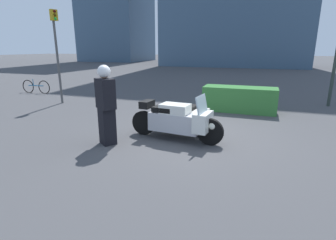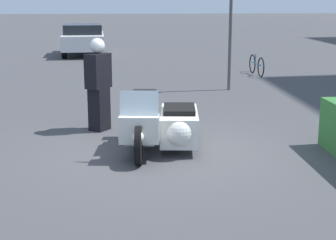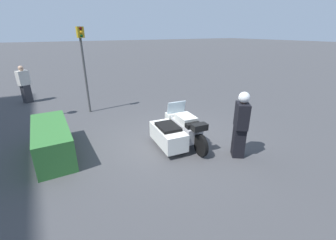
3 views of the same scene
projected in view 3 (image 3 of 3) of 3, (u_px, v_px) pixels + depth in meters
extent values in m
plane|color=#424244|center=(170.00, 141.00, 7.15)|extent=(160.00, 160.00, 0.00)
cylinder|color=black|center=(173.00, 123.00, 7.70)|extent=(0.64, 0.16, 0.63)
cylinder|color=black|center=(201.00, 145.00, 6.20)|extent=(0.64, 0.16, 0.63)
cylinder|color=black|center=(169.00, 141.00, 6.59)|extent=(0.50, 0.15, 0.49)
cube|color=#B7B7BC|center=(186.00, 129.00, 6.90)|extent=(1.29, 0.59, 0.45)
cube|color=silver|center=(186.00, 119.00, 6.78)|extent=(0.72, 0.51, 0.24)
cube|color=black|center=(191.00, 123.00, 6.55)|extent=(0.54, 0.50, 0.12)
cube|color=silver|center=(176.00, 119.00, 7.47)|extent=(0.38, 0.67, 0.44)
cube|color=silver|center=(176.00, 107.00, 7.28)|extent=(0.17, 0.63, 0.40)
sphere|color=white|center=(173.00, 118.00, 7.69)|extent=(0.18, 0.18, 0.18)
cube|color=silver|center=(168.00, 136.00, 6.58)|extent=(1.46, 0.77, 0.50)
sphere|color=silver|center=(160.00, 127.00, 7.08)|extent=(0.47, 0.47, 0.47)
cube|color=black|center=(168.00, 127.00, 6.47)|extent=(0.82, 0.61, 0.09)
cube|color=black|center=(199.00, 127.00, 6.11)|extent=(0.28, 0.45, 0.18)
cube|color=black|center=(238.00, 142.00, 6.16)|extent=(0.46, 0.45, 0.85)
cube|color=black|center=(242.00, 116.00, 5.88)|extent=(0.58, 0.53, 0.68)
sphere|color=tan|center=(244.00, 99.00, 5.71)|extent=(0.23, 0.23, 0.23)
sphere|color=white|center=(244.00, 97.00, 5.69)|extent=(0.29, 0.29, 0.29)
cube|color=#337033|center=(52.00, 140.00, 6.22)|extent=(2.51, 0.90, 0.87)
cylinder|color=#4C4C4C|center=(86.00, 77.00, 9.16)|extent=(0.09, 0.09, 3.01)
cube|color=#B79319|center=(80.00, 32.00, 8.49)|extent=(0.21, 0.29, 0.40)
sphere|color=#410707|center=(81.00, 28.00, 8.40)|extent=(0.11, 0.11, 0.11)
sphere|color=orange|center=(81.00, 32.00, 8.45)|extent=(0.11, 0.11, 0.11)
sphere|color=#07350F|center=(82.00, 36.00, 8.49)|extent=(0.11, 0.11, 0.11)
cube|color=#2D2D33|center=(27.00, 94.00, 10.88)|extent=(0.44, 0.45, 0.85)
cube|color=beige|center=(23.00, 78.00, 10.59)|extent=(0.51, 0.58, 0.67)
sphere|color=tan|center=(21.00, 68.00, 10.43)|extent=(0.23, 0.23, 0.23)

